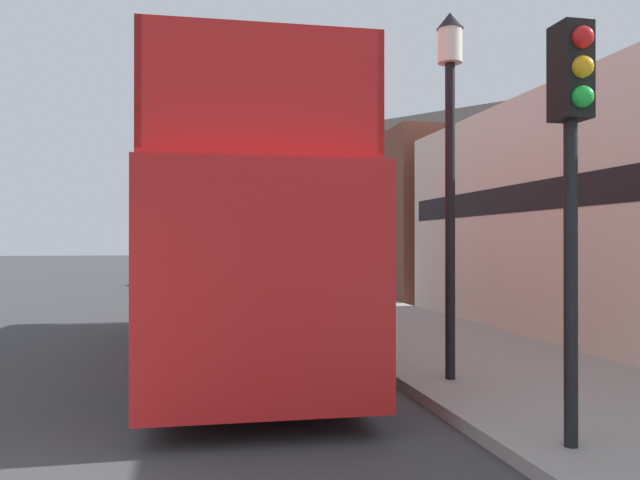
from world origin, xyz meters
TOP-DOWN VIEW (x-y plane):
  - ground_plane at (0.00, 21.00)m, footprint 144.00×144.00m
  - sidewalk at (6.73, 18.00)m, footprint 3.56×108.00m
  - brick_terrace_rear at (11.52, 25.81)m, footprint 6.00×23.46m
  - tour_bus at (3.09, 7.34)m, footprint 2.79×9.86m
  - parked_car_ahead_of_bus at (3.81, 14.86)m, footprint 1.99×4.08m
  - traffic_signal at (5.51, 1.42)m, footprint 0.28×0.42m
  - lamp_post_nearest at (5.60, 4.21)m, footprint 0.35×0.35m
  - lamp_post_second at (5.39, 12.19)m, footprint 0.35×0.35m

SIDE VIEW (x-z plane):
  - ground_plane at x=0.00m, z-range 0.00..0.00m
  - sidewalk at x=6.73m, z-range 0.00..0.14m
  - parked_car_ahead_of_bus at x=3.81m, z-range -0.04..1.34m
  - tour_bus at x=3.09m, z-range -0.27..3.87m
  - traffic_signal at x=5.51m, z-range 1.01..4.73m
  - lamp_post_nearest at x=5.60m, z-range 1.05..5.88m
  - lamp_post_second at x=5.39m, z-range 1.07..6.12m
  - brick_terrace_rear at x=11.52m, z-range 0.00..7.94m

